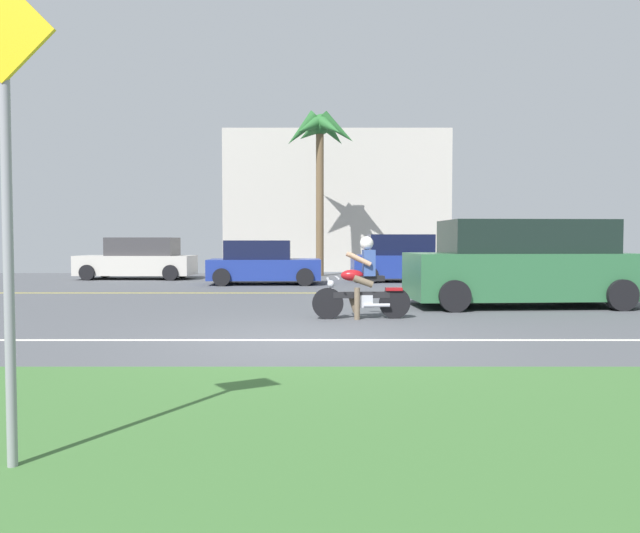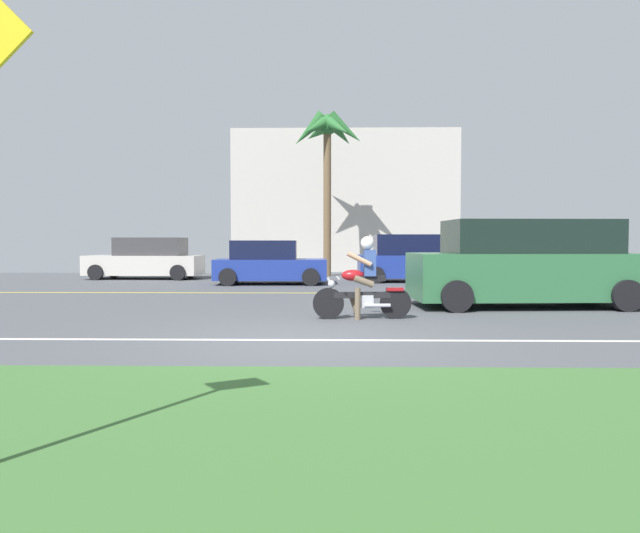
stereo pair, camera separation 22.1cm
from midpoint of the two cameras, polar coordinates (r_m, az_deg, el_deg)
The scene contains 11 objects.
ground at distance 11.77m, azimuth 0.08°, elevation -4.57°, with size 56.00×30.00×0.04m, color #4C4F54.
grass_median at distance 4.79m, azimuth -1.66°, elevation -14.33°, with size 56.00×3.80×0.06m, color #3D6B33.
lane_line_near at distance 8.71m, azimuth -0.33°, elevation -6.89°, with size 50.40×0.12×0.01m, color silver.
lane_line_far at distance 16.50m, azimuth 0.41°, elevation -2.49°, with size 50.40×0.12×0.01m, color yellow.
motorcyclist at distance 11.04m, azimuth 4.62°, elevation -1.65°, with size 1.79×0.58×1.50m.
suv_nearby at distance 13.77m, azimuth 19.18°, elevation 0.17°, with size 5.04×2.38×1.86m.
parked_car_0 at distance 23.54m, azimuth -15.67°, elevation 0.63°, with size 4.24×1.97×1.54m.
parked_car_1 at distance 20.00m, azimuth -4.48°, elevation 0.28°, with size 3.68×2.08×1.43m.
parked_car_2 at distance 21.34m, azimuth 8.81°, elevation 0.62°, with size 3.80×2.01×1.63m.
palm_tree_0 at distance 24.96m, azimuth 0.96°, elevation 11.87°, with size 3.06×2.94×6.65m.
building_far at distance 29.75m, azimuth 2.51°, elevation 5.97°, with size 10.43×4.00×6.53m, color #BCB7AD.
Camera 2 is at (0.34, -8.68, 1.41)m, focal length 34.18 mm.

